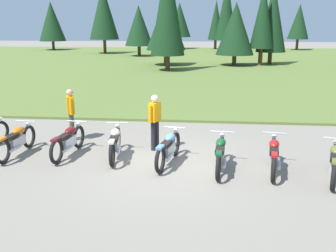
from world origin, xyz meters
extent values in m
plane|color=gray|center=(0.00, 0.00, 0.00)|extent=(140.00, 140.00, 0.00)
cube|color=#5B7033|center=(0.00, 26.45, 0.05)|extent=(80.00, 44.00, 0.10)
cylinder|color=#47331E|center=(-19.72, 41.91, 0.64)|extent=(0.36, 0.36, 1.29)
cone|color=#143319|center=(-19.72, 41.91, 3.88)|extent=(3.56, 3.56, 5.18)
cylinder|color=#47331E|center=(-11.10, 36.50, 0.88)|extent=(0.36, 0.36, 1.77)
cone|color=#143319|center=(-11.10, 36.50, 4.92)|extent=(3.53, 3.53, 6.31)
cylinder|color=#47331E|center=(-2.65, 45.89, 0.87)|extent=(0.36, 0.36, 1.74)
cone|color=#143319|center=(-2.65, 45.89, 4.10)|extent=(3.19, 3.19, 4.71)
cylinder|color=#47331E|center=(-6.30, 33.06, 0.61)|extent=(0.36, 0.36, 1.23)
cone|color=#143319|center=(-6.30, 33.06, 3.39)|extent=(3.10, 3.10, 4.33)
cylinder|color=#47331E|center=(3.57, 24.28, 0.51)|extent=(0.36, 0.36, 1.02)
cone|color=#143319|center=(3.57, 24.28, 3.22)|extent=(3.27, 3.27, 4.40)
cylinder|color=#47331E|center=(13.56, 44.88, 0.77)|extent=(0.36, 0.36, 1.55)
cone|color=#143319|center=(13.56, 44.88, 3.85)|extent=(2.81, 2.81, 4.61)
cylinder|color=#47331E|center=(5.84, 24.59, 0.78)|extent=(0.36, 0.36, 1.55)
cone|color=#143319|center=(5.84, 24.59, 4.27)|extent=(2.04, 2.04, 5.43)
cylinder|color=#47331E|center=(2.46, 45.66, 0.70)|extent=(0.36, 0.36, 1.39)
cone|color=#143319|center=(2.46, 45.66, 4.07)|extent=(2.16, 2.16, 5.36)
cylinder|color=#47331E|center=(6.82, 25.56, 0.60)|extent=(0.36, 0.36, 1.19)
cone|color=#143319|center=(6.82, 25.56, 4.07)|extent=(2.62, 2.62, 5.75)
cylinder|color=#47331E|center=(-2.39, 23.94, 0.71)|extent=(0.36, 0.36, 1.41)
cone|color=#143319|center=(-2.39, 23.94, 3.62)|extent=(3.42, 3.42, 4.42)
cylinder|color=#47331E|center=(3.54, 39.66, 0.80)|extent=(0.36, 0.36, 1.61)
cone|color=#143319|center=(3.54, 39.66, 5.25)|extent=(2.63, 2.63, 7.30)
cylinder|color=#47331E|center=(-1.87, 20.04, 0.64)|extent=(0.36, 0.36, 1.28)
cone|color=#143319|center=(-1.87, 20.04, 4.95)|extent=(2.64, 2.64, 7.34)
torus|color=black|center=(-5.46, 1.44, 0.35)|extent=(0.33, 0.69, 0.70)
torus|color=black|center=(-4.30, 1.00, 0.35)|extent=(0.14, 0.70, 0.70)
torus|color=black|center=(-4.39, -0.39, 0.35)|extent=(0.14, 0.70, 0.70)
cube|color=silver|center=(-4.34, 0.30, 0.40)|extent=(0.24, 0.65, 0.28)
ellipsoid|color=orange|center=(-4.33, 0.48, 0.68)|extent=(0.29, 0.50, 0.22)
cube|color=black|center=(-4.36, 0.09, 0.62)|extent=(0.25, 0.49, 0.10)
cube|color=orange|center=(-4.39, -0.39, 0.69)|extent=(0.16, 0.33, 0.06)
cylinder|color=silver|center=(-4.31, 0.90, 0.86)|extent=(0.62, 0.07, 0.03)
sphere|color=silver|center=(-4.30, 1.02, 0.73)|extent=(0.14, 0.14, 0.14)
cylinder|color=silver|center=(-4.22, 0.00, 0.30)|extent=(0.10, 0.55, 0.07)
torus|color=black|center=(-2.78, 1.13, 0.35)|extent=(0.18, 0.71, 0.70)
torus|color=black|center=(-2.94, -0.27, 0.35)|extent=(0.18, 0.71, 0.70)
cube|color=silver|center=(-2.86, 0.43, 0.40)|extent=(0.27, 0.66, 0.28)
ellipsoid|color=maroon|center=(-2.84, 0.61, 0.68)|extent=(0.31, 0.51, 0.22)
cube|color=black|center=(-2.89, 0.21, 0.62)|extent=(0.27, 0.50, 0.10)
cube|color=maroon|center=(-2.94, -0.27, 0.69)|extent=(0.18, 0.33, 0.06)
cylinder|color=silver|center=(-2.79, 1.03, 0.86)|extent=(0.62, 0.10, 0.03)
sphere|color=silver|center=(-2.78, 1.15, 0.73)|extent=(0.14, 0.14, 0.14)
cylinder|color=silver|center=(-2.76, 0.12, 0.30)|extent=(0.13, 0.55, 0.07)
torus|color=black|center=(-1.55, 1.06, 0.35)|extent=(0.18, 0.71, 0.70)
torus|color=black|center=(-1.40, -0.33, 0.35)|extent=(0.18, 0.71, 0.70)
cube|color=silver|center=(-1.48, 0.37, 0.40)|extent=(0.27, 0.66, 0.28)
ellipsoid|color=beige|center=(-1.50, 0.54, 0.68)|extent=(0.31, 0.51, 0.22)
cube|color=black|center=(-1.45, 0.15, 0.62)|extent=(0.27, 0.50, 0.10)
cube|color=beige|center=(-1.40, -0.33, 0.69)|extent=(0.17, 0.33, 0.06)
cylinder|color=silver|center=(-1.54, 0.96, 0.86)|extent=(0.62, 0.10, 0.03)
sphere|color=silver|center=(-1.56, 1.08, 0.73)|extent=(0.14, 0.14, 0.14)
cylinder|color=silver|center=(-1.30, 0.08, 0.30)|extent=(0.13, 0.55, 0.07)
torus|color=black|center=(0.20, 0.71, 0.35)|extent=(0.24, 0.71, 0.70)
torus|color=black|center=(-0.08, -0.66, 0.35)|extent=(0.24, 0.71, 0.70)
cube|color=silver|center=(0.06, 0.03, 0.40)|extent=(0.33, 0.67, 0.28)
ellipsoid|color=#598CC6|center=(0.10, 0.20, 0.68)|extent=(0.35, 0.52, 0.22)
cube|color=black|center=(0.02, -0.19, 0.62)|extent=(0.31, 0.51, 0.10)
cube|color=#598CC6|center=(-0.08, -0.66, 0.69)|extent=(0.20, 0.34, 0.06)
cylinder|color=silver|center=(0.18, 0.61, 0.86)|extent=(0.61, 0.16, 0.03)
sphere|color=silver|center=(0.21, 0.73, 0.73)|extent=(0.14, 0.14, 0.14)
cylinder|color=silver|center=(0.14, -0.30, 0.30)|extent=(0.18, 0.55, 0.07)
torus|color=black|center=(1.50, 0.39, 0.35)|extent=(0.17, 0.71, 0.70)
torus|color=black|center=(1.37, -1.00, 0.35)|extent=(0.17, 0.71, 0.70)
cube|color=silver|center=(1.44, -0.30, 0.40)|extent=(0.26, 0.66, 0.28)
ellipsoid|color=#144C23|center=(1.45, -0.12, 0.68)|extent=(0.31, 0.50, 0.22)
cube|color=black|center=(1.41, -0.52, 0.62)|extent=(0.27, 0.50, 0.10)
cube|color=#144C23|center=(1.37, -1.00, 0.69)|extent=(0.17, 0.33, 0.06)
cylinder|color=silver|center=(1.49, 0.29, 0.86)|extent=(0.62, 0.09, 0.03)
sphere|color=silver|center=(1.51, 0.41, 0.73)|extent=(0.14, 0.14, 0.14)
cylinder|color=silver|center=(1.55, -0.61, 0.30)|extent=(0.12, 0.55, 0.07)
torus|color=black|center=(2.90, 0.41, 0.35)|extent=(0.21, 0.71, 0.70)
torus|color=black|center=(2.67, -0.97, 0.35)|extent=(0.21, 0.71, 0.70)
cube|color=silver|center=(2.79, -0.28, 0.40)|extent=(0.30, 0.66, 0.28)
ellipsoid|color=#AD1919|center=(2.82, -0.10, 0.68)|extent=(0.33, 0.52, 0.22)
cube|color=black|center=(2.75, -0.50, 0.62)|extent=(0.29, 0.51, 0.10)
cube|color=#AD1919|center=(2.67, -0.97, 0.69)|extent=(0.19, 0.34, 0.06)
cylinder|color=silver|center=(2.88, 0.31, 0.86)|extent=(0.62, 0.13, 0.03)
sphere|color=silver|center=(2.90, 0.43, 0.73)|extent=(0.14, 0.14, 0.14)
cylinder|color=silver|center=(2.88, -0.60, 0.30)|extent=(0.16, 0.55, 0.07)
torus|color=black|center=(4.39, 0.02, 0.35)|extent=(0.31, 0.70, 0.70)
torus|color=black|center=(3.95, -1.31, 0.35)|extent=(0.31, 0.70, 0.70)
cube|color=silver|center=(4.17, -0.64, 0.40)|extent=(0.39, 0.67, 0.28)
ellipsoid|color=brown|center=(4.23, -0.47, 0.68)|extent=(0.40, 0.54, 0.22)
cube|color=black|center=(4.10, -0.85, 0.62)|extent=(0.36, 0.52, 0.10)
cube|color=brown|center=(3.95, -1.31, 0.69)|extent=(0.23, 0.35, 0.06)
sphere|color=silver|center=(4.40, 0.04, 0.73)|extent=(0.14, 0.14, 0.14)
cylinder|color=black|center=(-0.49, 1.11, 0.44)|extent=(0.14, 0.14, 0.88)
cylinder|color=black|center=(-0.41, 1.27, 0.44)|extent=(0.14, 0.14, 0.88)
cube|color=orange|center=(-0.45, 1.19, 1.16)|extent=(0.36, 0.42, 0.56)
sphere|color=beige|center=(-0.45, 1.19, 1.56)|extent=(0.22, 0.22, 0.22)
cylinder|color=orange|center=(-0.55, 0.98, 1.14)|extent=(0.09, 0.09, 0.52)
cylinder|color=orange|center=(-0.34, 1.39, 1.14)|extent=(0.09, 0.09, 0.52)
cylinder|color=#4C4233|center=(-3.23, 1.83, 0.44)|extent=(0.14, 0.14, 0.88)
cylinder|color=#4C4233|center=(-3.30, 2.00, 0.44)|extent=(0.14, 0.14, 0.88)
cube|color=orange|center=(-3.26, 1.92, 1.16)|extent=(0.34, 0.42, 0.56)
sphere|color=tan|center=(-3.26, 1.92, 1.56)|extent=(0.22, 0.22, 0.22)
cylinder|color=orange|center=(-3.17, 1.71, 1.14)|extent=(0.09, 0.09, 0.52)
cylinder|color=orange|center=(-3.35, 2.13, 1.14)|extent=(0.09, 0.09, 0.52)
camera|label=1|loc=(0.97, -9.65, 3.70)|focal=40.71mm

